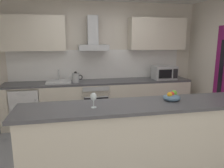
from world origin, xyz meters
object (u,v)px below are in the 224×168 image
Objects in this scene: sink at (59,81)px; fruit_bowl at (172,97)px; refrigerator at (27,107)px; range_hood at (93,40)px; oven at (95,101)px; wine_glass at (93,97)px; kettle at (76,78)px; microwave at (164,73)px.

fruit_bowl is (1.51, -2.06, 0.13)m from sink.
refrigerator is 1.18× the size of range_hood.
range_hood is (-0.00, 0.13, 1.33)m from oven.
wine_glass is (0.48, -2.16, 0.21)m from sink.
oven is at bearing 4.90° from kettle.
kettle reaches higher than oven.
microwave is 2.27× the size of fruit_bowl.
fruit_bowl is at bearing -69.55° from oven.
kettle is at bearing 119.87° from fruit_bowl.
oven is 2.77× the size of kettle.
oven is 1.11× the size of range_hood.
range_hood is 2.38m from wine_glass.
kettle is (-0.39, -0.03, 0.55)m from oven.
fruit_bowl is (1.03, 0.10, -0.08)m from wine_glass.
wine_glass is at bearing -97.03° from oven.
oven is 0.67m from kettle.
fruit_bowl is (0.76, -2.05, 0.60)m from oven.
fruit_bowl reaches higher than refrigerator.
wine_glass is (-1.86, -2.12, 0.09)m from microwave.
refrigerator is 1.17m from kettle.
microwave reaches higher than refrigerator.
kettle is 0.40× the size of range_hood.
fruit_bowl is at bearing -43.25° from refrigerator.
wine_glass is at bearing -77.47° from sink.
microwave is at bearing -0.95° from sink.
wine_glass is (-0.26, -2.28, -0.65)m from range_hood.
fruit_bowl is at bearing -60.13° from kettle.
refrigerator is at bearing 178.25° from kettle.
microwave is 2.18m from fruit_bowl.
sink is at bearing 1.18° from refrigerator.
oven is 4.50× the size of wine_glass.
microwave is at bearing 48.70° from wine_glass.
sink is at bearing 102.53° from wine_glass.
range_hood is (0.74, 0.12, 0.86)m from sink.
refrigerator is 3.86× the size of fruit_bowl.
oven is 1.70m from microwave.
range_hood reaches higher than oven.
refrigerator is 2.94× the size of kettle.
range_hood is (1.41, 0.13, 1.36)m from refrigerator.
range_hood reaches higher than sink.
kettle is 2.12m from wine_glass.
oven reaches higher than refrigerator.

